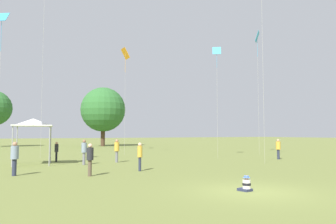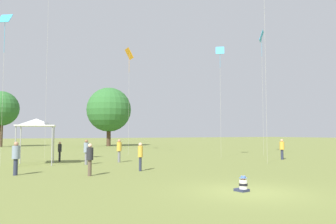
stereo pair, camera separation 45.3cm
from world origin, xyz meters
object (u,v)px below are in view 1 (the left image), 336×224
(kite_0, at_px, (2,23))
(kite_1, at_px, (217,56))
(person_standing_1, at_px, (90,157))
(person_standing_3, at_px, (278,147))
(person_standing_2, at_px, (84,150))
(person_standing_5, at_px, (15,156))
(person_standing_6, at_px, (117,149))
(canopy_tent, at_px, (33,123))
(seated_toddler, at_px, (246,185))
(person_standing_4, at_px, (56,150))
(person_standing_7, at_px, (140,154))
(distant_tree_1, at_px, (103,110))
(kite_2, at_px, (257,40))
(kite_3, at_px, (125,56))

(kite_0, height_order, kite_1, kite_0)
(person_standing_1, xyz_separation_m, person_standing_3, (17.08, 3.28, 0.02))
(person_standing_2, xyz_separation_m, person_standing_5, (-4.69, -4.25, -0.01))
(person_standing_6, relative_size, canopy_tent, 0.54)
(seated_toddler, relative_size, person_standing_2, 0.34)
(person_standing_4, height_order, person_standing_5, person_standing_5)
(person_standing_5, height_order, kite_0, kite_0)
(person_standing_7, height_order, distant_tree_1, distant_tree_1)
(person_standing_5, relative_size, kite_2, 0.14)
(person_standing_2, relative_size, kite_0, 0.17)
(person_standing_1, xyz_separation_m, person_standing_4, (-0.00, 9.80, -0.06))
(person_standing_7, height_order, kite_2, kite_2)
(person_standing_5, height_order, person_standing_7, person_standing_5)
(kite_0, bearing_deg, person_standing_5, -3.53)
(person_standing_7, bearing_deg, distant_tree_1, 45.09)
(person_standing_1, bearing_deg, person_standing_2, -115.74)
(canopy_tent, height_order, kite_0, kite_0)
(seated_toddler, height_order, person_standing_7, person_standing_7)
(person_standing_6, bearing_deg, kite_0, -162.95)
(kite_0, distance_m, distant_tree_1, 35.45)
(person_standing_3, bearing_deg, canopy_tent, -82.49)
(person_standing_6, bearing_deg, person_standing_3, 4.95)
(kite_2, relative_size, kite_3, 1.16)
(seated_toddler, distance_m, person_standing_4, 17.49)
(person_standing_4, bearing_deg, person_standing_1, -128.67)
(person_standing_6, distance_m, kite_0, 11.82)
(kite_1, distance_m, kite_2, 7.20)
(kite_0, distance_m, kite_3, 14.36)
(kite_0, height_order, distant_tree_1, kite_0)
(person_standing_4, xyz_separation_m, kite_0, (-4.14, -2.24, 8.70))
(person_standing_5, height_order, kite_3, kite_3)
(person_standing_2, distance_m, distant_tree_1, 34.68)
(kite_1, xyz_separation_m, kite_2, (6.49, 1.50, 2.73))
(canopy_tent, xyz_separation_m, kite_0, (-2.21, -0.39, 6.69))
(person_standing_5, xyz_separation_m, person_standing_6, (7.37, 4.98, -0.00))
(person_standing_7, distance_m, kite_1, 14.72)
(person_standing_1, relative_size, person_standing_6, 0.96)
(canopy_tent, xyz_separation_m, kite_3, (9.74, 7.54, 7.51))
(kite_3, bearing_deg, seated_toddler, -142.93)
(kite_1, bearing_deg, kite_2, 93.49)
(kite_0, bearing_deg, kite_3, 112.57)
(person_standing_6, bearing_deg, person_standing_5, -125.09)
(distant_tree_1, bearing_deg, seated_toddler, -100.54)
(distant_tree_1, bearing_deg, person_standing_6, -105.35)
(person_standing_3, distance_m, kite_3, 18.01)
(person_standing_7, bearing_deg, person_standing_1, 164.60)
(canopy_tent, distance_m, kite_3, 14.43)
(person_standing_6, relative_size, kite_2, 0.13)
(person_standing_5, bearing_deg, person_standing_6, 105.69)
(person_standing_1, distance_m, kite_2, 24.50)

